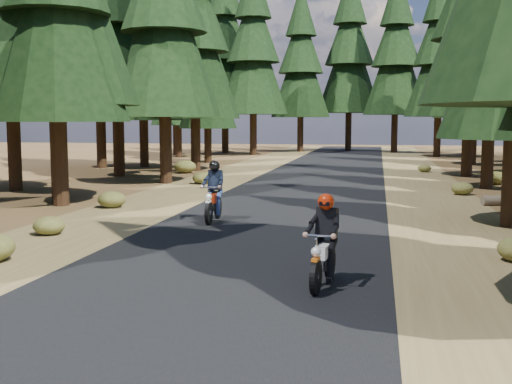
# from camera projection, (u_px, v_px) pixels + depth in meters

# --- Properties ---
(ground) EXTENTS (120.00, 120.00, 0.00)m
(ground) POSITION_uv_depth(u_px,v_px,m) (242.00, 253.00, 13.18)
(ground) COLOR #49341A
(ground) RESTS_ON ground
(road) EXTENTS (6.00, 100.00, 0.01)m
(road) POSITION_uv_depth(u_px,v_px,m) (279.00, 217.00, 18.06)
(road) COLOR black
(road) RESTS_ON ground
(shoulder_l) EXTENTS (3.20, 100.00, 0.01)m
(shoulder_l) POSITION_uv_depth(u_px,v_px,m) (125.00, 213.00, 18.92)
(shoulder_l) COLOR brown
(shoulder_l) RESTS_ON ground
(shoulder_r) EXTENTS (3.20, 100.00, 0.01)m
(shoulder_r) POSITION_uv_depth(u_px,v_px,m) (449.00, 222.00, 17.20)
(shoulder_r) COLOR brown
(shoulder_r) RESTS_ON ground
(pine_forest) EXTENTS (34.59, 55.08, 16.32)m
(pine_forest) POSITION_uv_depth(u_px,v_px,m) (327.00, 19.00, 32.85)
(pine_forest) COLOR black
(pine_forest) RESTS_ON ground
(understory_shrubs) EXTENTS (15.85, 32.41, 0.67)m
(understory_shrubs) POSITION_uv_depth(u_px,v_px,m) (309.00, 195.00, 21.01)
(understory_shrubs) COLOR #474C1E
(understory_shrubs) RESTS_ON ground
(rider_lead) EXTENTS (0.72, 1.75, 1.51)m
(rider_lead) POSITION_uv_depth(u_px,v_px,m) (323.00, 256.00, 10.45)
(rider_lead) COLOR white
(rider_lead) RESTS_ON road
(rider_follow) EXTENTS (0.62, 1.84, 1.63)m
(rider_follow) POSITION_uv_depth(u_px,v_px,m) (213.00, 201.00, 17.23)
(rider_follow) COLOR #A7270B
(rider_follow) RESTS_ON road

